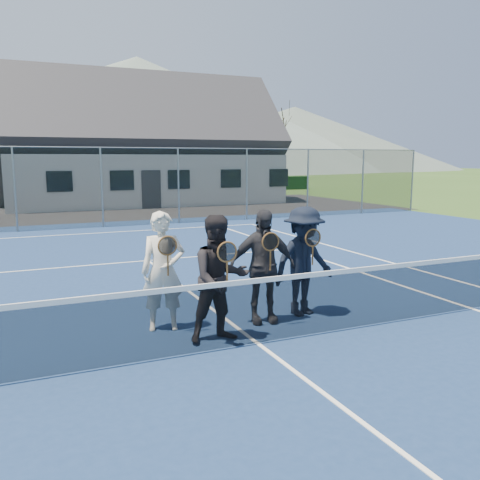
{
  "coord_description": "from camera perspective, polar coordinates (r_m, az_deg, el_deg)",
  "views": [
    {
      "loc": [
        -2.97,
        -6.11,
        2.59
      ],
      "look_at": [
        0.39,
        1.5,
        1.25
      ],
      "focal_mm": 38.0,
      "sensor_mm": 36.0,
      "label": 1
    }
  ],
  "objects": [
    {
      "name": "player_c",
      "position": [
        7.96,
        2.53,
        -2.96
      ],
      "size": [
        1.12,
        0.63,
        1.8
      ],
      "color": "#26272C",
      "rests_on": "court_surface"
    },
    {
      "name": "perimeter_fence",
      "position": [
        19.87,
        -15.26,
        5.74
      ],
      "size": [
        30.07,
        0.07,
        3.02
      ],
      "color": "slate",
      "rests_on": "ground"
    },
    {
      "name": "tennis_net",
      "position": [
        7.1,
        2.03,
        -7.64
      ],
      "size": [
        11.68,
        0.08,
        1.1
      ],
      "color": "slate",
      "rests_on": "ground"
    },
    {
      "name": "court_surface",
      "position": [
        7.27,
        2.0,
        -11.64
      ],
      "size": [
        30.0,
        30.0,
        0.02
      ],
      "primitive_type": "cube",
      "color": "navy",
      "rests_on": "ground"
    },
    {
      "name": "tree_e",
      "position": [
        44.5,
        4.48,
        13.22
      ],
      "size": [
        3.2,
        3.2,
        7.77
      ],
      "color": "#382214",
      "rests_on": "ground"
    },
    {
      "name": "hedge_row",
      "position": [
        38.28,
        -19.43,
        5.55
      ],
      "size": [
        40.0,
        1.2,
        1.1
      ],
      "primitive_type": "cube",
      "color": "black",
      "rests_on": "ground"
    },
    {
      "name": "player_b",
      "position": [
        7.14,
        -2.27,
        -4.38
      ],
      "size": [
        0.88,
        0.69,
        1.8
      ],
      "color": "black",
      "rests_on": "court_surface"
    },
    {
      "name": "hill_centre",
      "position": [
        104.03,
        -11.31,
        13.59
      ],
      "size": [
        120.0,
        120.0,
        22.0
      ],
      "primitive_type": "cone",
      "color": "slate",
      "rests_on": "ground"
    },
    {
      "name": "court_markings",
      "position": [
        7.26,
        2.01,
        -11.53
      ],
      "size": [
        11.03,
        23.83,
        0.01
      ],
      "color": "white",
      "rests_on": "court_surface"
    },
    {
      "name": "player_d",
      "position": [
        8.4,
        7.15,
        -2.39
      ],
      "size": [
        1.26,
        0.85,
        1.8
      ],
      "color": "black",
      "rests_on": "court_surface"
    },
    {
      "name": "clubhouse",
      "position": [
        30.94,
        -11.0,
        11.56
      ],
      "size": [
        15.6,
        8.2,
        7.7
      ],
      "color": "silver",
      "rests_on": "ground"
    },
    {
      "name": "tree_c",
      "position": [
        39.56,
        -17.0,
        13.38
      ],
      "size": [
        3.2,
        3.2,
        7.77
      ],
      "color": "#3C2816",
      "rests_on": "ground"
    },
    {
      "name": "hill_east",
      "position": [
        116.64,
        6.12,
        11.24
      ],
      "size": [
        90.0,
        90.0,
        14.0
      ],
      "primitive_type": "cone",
      "color": "#516259",
      "rests_on": "ground"
    },
    {
      "name": "ground",
      "position": [
        26.41,
        -17.27,
        3.09
      ],
      "size": [
        220.0,
        220.0,
        0.0
      ],
      "primitive_type": "plane",
      "color": "#2E4E1B",
      "rests_on": "ground"
    },
    {
      "name": "tree_d",
      "position": [
        42.0,
        -2.95,
        13.48
      ],
      "size": [
        3.2,
        3.2,
        7.77
      ],
      "color": "#372014",
      "rests_on": "ground"
    },
    {
      "name": "player_a",
      "position": [
        7.69,
        -8.62,
        -3.47
      ],
      "size": [
        0.74,
        0.57,
        1.8
      ],
      "color": "silver",
      "rests_on": "court_surface"
    }
  ]
}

